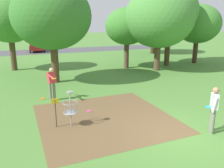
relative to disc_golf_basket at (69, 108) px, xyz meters
name	(u,v)px	position (x,y,z in m)	size (l,w,h in m)	color
ground_plane	(179,135)	(3.44, -2.27, -0.75)	(160.00, 160.00, 0.00)	#518438
dirt_tee_pad	(105,118)	(1.54, 0.19, -0.75)	(5.40, 5.37, 0.01)	brown
disc_golf_basket	(69,108)	(0.00, 0.00, 0.00)	(0.98, 0.58, 1.39)	#9E9EA3
player_foreground_watching	(214,107)	(4.65, -2.53, 0.21)	(0.45, 0.48, 1.71)	slate
player_throwing	(52,82)	(-0.13, 3.30, 0.23)	(0.47, 1.17, 1.71)	slate
frisbee_near_basket	(43,99)	(-0.60, 3.77, -0.74)	(0.26, 0.26, 0.02)	orange
frisbee_mid_grass	(89,111)	(1.14, 1.15, -0.74)	(0.20, 0.20, 0.02)	#E53D99
tree_near_left	(170,11)	(11.14, 9.23, 4.07)	(4.92, 4.92, 6.94)	#4C3823
tree_near_right	(52,16)	(0.65, 7.01, 3.50)	(4.96, 4.96, 6.38)	#4C3823
tree_mid_left	(198,24)	(14.51, 9.32, 2.95)	(4.26, 4.26, 5.54)	#422D1E
tree_mid_center	(9,20)	(-1.88, 12.38, 3.28)	(4.21, 4.21, 5.85)	#4C3823
tree_mid_right	(127,27)	(7.17, 9.61, 2.78)	(3.64, 3.64, 5.10)	brown
tree_far_left	(159,18)	(9.08, 7.74, 3.44)	(5.51, 5.51, 6.55)	brown
tree_far_center	(154,20)	(14.49, 16.90, 3.37)	(5.43, 5.43, 6.45)	#422D1E
parking_lot_strip	(55,51)	(3.44, 24.53, -0.75)	(36.00, 6.00, 0.01)	#4C4C51
parked_car_leftmost	(37,45)	(1.05, 24.90, 0.17)	(2.13, 4.28, 1.84)	maroon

